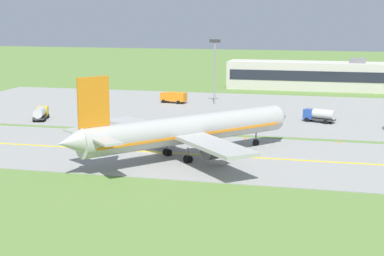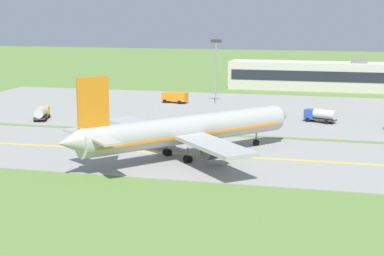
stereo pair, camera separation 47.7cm
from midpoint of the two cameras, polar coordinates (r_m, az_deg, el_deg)
name	(u,v)px [view 2 (the right image)]	position (r m, az deg, el deg)	size (l,w,h in m)	color
ground_plane	(152,152)	(91.86, -3.58, -2.30)	(500.00, 500.00, 0.00)	olive
taxiway_strip	(152,152)	(91.85, -3.58, -2.27)	(240.00, 28.00, 0.10)	gray
apron_pad	(258,111)	(130.04, 6.27, 1.58)	(140.00, 52.00, 0.10)	gray
taxiway_centreline	(152,152)	(91.83, -3.58, -2.23)	(220.00, 0.60, 0.01)	yellow
airplane_lead	(186,130)	(87.37, -0.42, -0.19)	(29.59, 32.76, 12.70)	#ADADA8
service_truck_baggage	(42,113)	(121.89, -13.76, 1.42)	(3.68, 6.33, 2.65)	yellow
service_truck_catering	(320,115)	(118.24, 12.01, 1.21)	(6.33, 4.22, 2.65)	#264CA5
service_truck_pushback	(175,97)	(140.30, -1.50, 2.93)	(6.29, 3.25, 2.60)	orange
terminal_building	(321,76)	(168.51, 12.04, 4.79)	(49.16, 9.79, 8.63)	beige
apron_light_mast	(216,64)	(137.73, 2.35, 6.04)	(2.40, 0.50, 14.70)	gray
traffic_cone_near_edge	(115,132)	(106.83, -7.10, -0.33)	(0.44, 0.44, 0.60)	orange
traffic_cone_mid_edge	(340,142)	(100.36, 13.79, -1.29)	(0.44, 0.44, 0.60)	orange
traffic_cone_far_edge	(246,138)	(101.26, 5.16, -0.91)	(0.44, 0.44, 0.60)	orange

